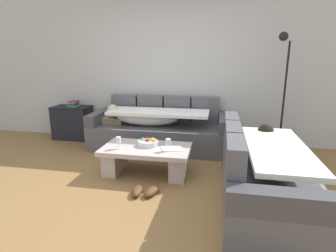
{
  "coord_description": "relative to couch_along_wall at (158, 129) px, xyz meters",
  "views": [
    {
      "loc": [
        1.02,
        -2.92,
        1.59
      ],
      "look_at": [
        0.26,
        1.06,
        0.55
      ],
      "focal_mm": 29.18,
      "sensor_mm": 36.0,
      "label": 1
    }
  ],
  "objects": [
    {
      "name": "side_cabinet",
      "position": [
        -1.77,
        0.23,
        -0.01
      ],
      "size": [
        0.72,
        0.44,
        0.64
      ],
      "color": "black",
      "rests_on": "ground_plane"
    },
    {
      "name": "back_wall",
      "position": [
        0.04,
        0.53,
        1.02
      ],
      "size": [
        9.0,
        0.1,
        2.7
      ],
      "primitive_type": "cube",
      "color": "#B8BAB7",
      "rests_on": "ground_plane"
    },
    {
      "name": "wine_glass_near_right",
      "position": [
        0.42,
        -1.21,
        0.17
      ],
      "size": [
        0.07,
        0.07,
        0.17
      ],
      "color": "silver",
      "rests_on": "coffee_table"
    },
    {
      "name": "pair_of_shoes",
      "position": [
        0.23,
        -1.72,
        -0.28
      ],
      "size": [
        0.34,
        0.31,
        0.09
      ],
      "color": "#59331E",
      "rests_on": "ground_plane"
    },
    {
      "name": "open_magazine",
      "position": [
        0.46,
        -1.12,
        0.06
      ],
      "size": [
        0.33,
        0.29,
        0.01
      ],
      "primitive_type": "cube",
      "rotation": [
        0.0,
        0.0,
        0.33
      ],
      "color": "white",
      "rests_on": "coffee_table"
    },
    {
      "name": "book_stack_on_cabinet",
      "position": [
        -1.72,
        0.23,
        0.37
      ],
      "size": [
        0.19,
        0.21,
        0.11
      ],
      "color": "#338C59",
      "rests_on": "side_cabinet"
    },
    {
      "name": "floor_lamp",
      "position": [
        2.03,
        0.12,
        0.79
      ],
      "size": [
        0.33,
        0.31,
        1.95
      ],
      "color": "black",
      "rests_on": "ground_plane"
    },
    {
      "name": "couch_along_wall",
      "position": [
        0.0,
        0.0,
        0.0
      ],
      "size": [
        2.39,
        0.92,
        0.88
      ],
      "color": "#525358",
      "rests_on": "ground_plane"
    },
    {
      "name": "wine_glass_near_left",
      "position": [
        -0.25,
        -1.25,
        0.17
      ],
      "size": [
        0.07,
        0.07,
        0.17
      ],
      "color": "silver",
      "rests_on": "coffee_table"
    },
    {
      "name": "ground_plane",
      "position": [
        0.04,
        -1.62,
        -0.33
      ],
      "size": [
        14.0,
        14.0,
        0.0
      ],
      "primitive_type": "plane",
      "color": "olive"
    },
    {
      "name": "coffee_table",
      "position": [
        0.09,
        -1.11,
        -0.09
      ],
      "size": [
        1.2,
        0.68,
        0.38
      ],
      "color": "#BEAFAD",
      "rests_on": "ground_plane"
    },
    {
      "name": "fruit_bowl",
      "position": [
        0.11,
        -1.04,
        0.09
      ],
      "size": [
        0.28,
        0.28,
        0.1
      ],
      "color": "silver",
      "rests_on": "coffee_table"
    },
    {
      "name": "couch_near_window",
      "position": [
        1.57,
        -1.67,
        0.01
      ],
      "size": [
        0.92,
        1.98,
        0.88
      ],
      "rotation": [
        0.0,
        0.0,
        1.57
      ],
      "color": "#525358",
      "rests_on": "ground_plane"
    }
  ]
}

